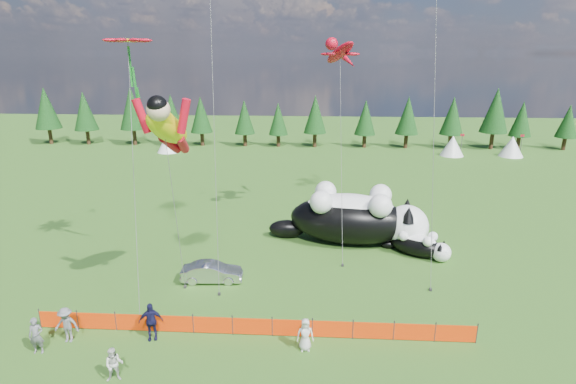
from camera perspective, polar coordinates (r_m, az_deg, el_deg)
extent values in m
plane|color=#0F390A|center=(26.28, -3.62, -13.94)|extent=(160.00, 160.00, 0.00)
cylinder|color=#262626|center=(27.15, -28.97, -13.84)|extent=(0.06, 0.06, 1.10)
cylinder|color=#262626|center=(26.18, -25.15, -14.45)|extent=(0.06, 0.06, 1.10)
cylinder|color=#262626|center=(25.33, -21.02, -15.03)|extent=(0.06, 0.06, 1.10)
cylinder|color=#262626|center=(24.61, -16.61, -15.56)|extent=(0.06, 0.06, 1.10)
cylinder|color=#262626|center=(24.04, -11.95, -16.02)|extent=(0.06, 0.06, 1.10)
cylinder|color=#262626|center=(23.62, -7.06, -16.40)|extent=(0.06, 0.06, 1.10)
cylinder|color=#262626|center=(23.37, -2.02, -16.67)|extent=(0.06, 0.06, 1.10)
cylinder|color=#262626|center=(23.29, 3.10, -16.82)|extent=(0.06, 0.06, 1.10)
cylinder|color=#262626|center=(23.38, 8.23, -16.85)|extent=(0.06, 0.06, 1.10)
cylinder|color=#262626|center=(23.64, 13.28, -16.74)|extent=(0.06, 0.06, 1.10)
cylinder|color=#262626|center=(24.07, 18.17, -16.53)|extent=(0.06, 0.06, 1.10)
cylinder|color=#262626|center=(24.65, 22.86, -16.21)|extent=(0.06, 0.06, 1.10)
cube|color=#FF3705|center=(26.67, -27.08, -14.24)|extent=(2.00, 0.04, 0.90)
cube|color=#FF3705|center=(25.76, -23.11, -14.84)|extent=(2.00, 0.04, 0.90)
cube|color=#FF3705|center=(24.98, -18.84, -15.40)|extent=(2.00, 0.04, 0.90)
cube|color=#FF3705|center=(24.33, -14.30, -15.90)|extent=(2.00, 0.04, 0.90)
cube|color=#FF3705|center=(23.84, -9.52, -16.33)|extent=(2.00, 0.04, 0.90)
cube|color=#FF3705|center=(23.51, -4.55, -16.65)|extent=(2.00, 0.04, 0.90)
cube|color=#FF3705|center=(23.34, 0.54, -16.87)|extent=(2.00, 0.04, 0.90)
cube|color=#FF3705|center=(23.34, 5.67, -16.95)|extent=(2.00, 0.04, 0.90)
cube|color=#FF3705|center=(23.52, 10.76, -16.91)|extent=(2.00, 0.04, 0.90)
cube|color=#FF3705|center=(23.86, 15.74, -16.75)|extent=(2.00, 0.04, 0.90)
cube|color=#FF3705|center=(24.36, 20.53, -16.48)|extent=(2.00, 0.04, 0.90)
ellipsoid|color=black|center=(33.63, 7.80, -3.52)|extent=(9.35, 5.34, 3.54)
ellipsoid|color=white|center=(33.33, 7.86, -2.10)|extent=(7.04, 3.86, 2.17)
sphere|color=white|center=(33.74, 14.82, -4.25)|extent=(3.15, 3.15, 3.15)
sphere|color=#E85A84|center=(33.86, 17.08, -4.37)|extent=(0.44, 0.44, 0.44)
ellipsoid|color=black|center=(34.59, -0.13, -4.68)|extent=(2.92, 1.75, 1.38)
cone|color=black|center=(32.43, 15.06, -2.77)|extent=(1.10, 1.10, 1.10)
cone|color=black|center=(34.21, 14.90, -1.71)|extent=(1.10, 1.10, 1.10)
sphere|color=white|center=(34.26, 11.67, -0.38)|extent=(1.65, 1.65, 1.65)
sphere|color=white|center=(31.83, 11.65, -1.74)|extent=(1.65, 1.65, 1.65)
sphere|color=white|center=(34.46, 4.79, 0.03)|extent=(1.65, 1.65, 1.65)
sphere|color=white|center=(32.04, 4.24, -1.29)|extent=(1.65, 1.65, 1.65)
ellipsoid|color=black|center=(32.85, 16.02, -6.53)|extent=(4.04, 3.40, 1.48)
ellipsoid|color=white|center=(32.70, 16.07, -5.94)|extent=(3.02, 2.51, 0.90)
sphere|color=white|center=(32.44, 18.88, -7.27)|extent=(1.31, 1.31, 1.31)
sphere|color=#E85A84|center=(32.31, 19.83, -7.47)|extent=(0.18, 0.18, 0.18)
ellipsoid|color=black|center=(33.63, 12.79, -6.54)|extent=(1.28, 1.09, 0.57)
cone|color=black|center=(31.88, 18.77, -6.66)|extent=(0.46, 0.46, 0.46)
cone|color=black|center=(32.58, 19.18, -6.18)|extent=(0.46, 0.46, 0.46)
sphere|color=white|center=(32.81, 17.92, -5.41)|extent=(0.69, 0.69, 0.69)
sphere|color=white|center=(31.86, 17.33, -6.04)|extent=(0.69, 0.69, 0.69)
sphere|color=white|center=(33.29, 15.10, -4.83)|extent=(0.69, 0.69, 0.69)
sphere|color=white|center=(32.36, 14.43, -5.42)|extent=(0.69, 0.69, 0.69)
imported|color=silver|center=(28.60, -9.63, -10.01)|extent=(3.83, 1.57, 1.23)
imported|color=slate|center=(25.04, -29.34, -15.63)|extent=(0.73, 0.55, 1.82)
imported|color=beige|center=(21.94, -21.22, -19.75)|extent=(0.86, 0.63, 1.59)
imported|color=#16153B|center=(23.88, -17.03, -15.44)|extent=(1.28, 0.88, 1.98)
imported|color=slate|center=(25.22, -26.31, -14.90)|extent=(1.20, 0.64, 1.83)
imported|color=beige|center=(22.32, 2.19, -17.64)|extent=(0.86, 0.61, 1.65)
cylinder|color=#595959|center=(25.68, -13.90, -2.69)|extent=(0.03, 0.03, 9.95)
cube|color=#262626|center=(28.41, -12.92, -11.65)|extent=(0.15, 0.15, 0.16)
cylinder|color=#595959|center=(32.20, 6.76, 5.09)|extent=(0.03, 0.03, 15.85)
cube|color=#262626|center=(30.50, 6.94, -9.21)|extent=(0.15, 0.15, 0.16)
cylinder|color=#595959|center=(25.91, -19.02, 2.03)|extent=(0.03, 0.03, 15.39)
cube|color=#262626|center=(25.89, -18.27, -15.19)|extent=(0.15, 0.15, 0.16)
cube|color=#188826|center=(28.21, -19.16, 12.51)|extent=(0.20, 0.20, 4.49)
cylinder|color=#595959|center=(26.32, -9.35, 7.80)|extent=(0.03, 0.03, 19.02)
cube|color=#262626|center=(27.28, -8.73, -12.67)|extent=(0.15, 0.15, 0.16)
cylinder|color=#595959|center=(28.33, 18.16, 13.66)|extent=(0.03, 0.03, 24.95)
cube|color=#262626|center=(28.72, 17.64, -11.72)|extent=(0.15, 0.15, 0.16)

